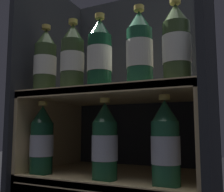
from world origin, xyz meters
The scene contains 13 objects.
fridge_back_wall centered at (0.00, 0.39, 0.46)m, with size 0.60×0.02×0.92m, color #23262B.
fridge_side_left centered at (-0.29, 0.19, 0.46)m, with size 0.02×0.42×0.92m, color #23262B.
fridge_side_right centered at (0.29, 0.19, 0.46)m, with size 0.02×0.42×0.92m, color #23262B.
shelf_lower centered at (0.00, 0.18, 0.18)m, with size 0.56×0.38×0.23m.
shelf_upper centered at (0.00, 0.18, 0.35)m, with size 0.56×0.38×0.49m.
bottle_upper_front_0 centered at (-0.22, 0.06, 0.59)m, with size 0.08×0.08×0.23m.
bottle_upper_front_1 centered at (-0.11, 0.06, 0.59)m, with size 0.08×0.08×0.23m.
bottle_upper_front_2 centered at (-0.01, 0.06, 0.59)m, with size 0.08×0.08×0.23m.
bottle_upper_front_3 centered at (0.12, 0.06, 0.59)m, with size 0.08×0.08×0.23m.
bottle_upper_front_4 centered at (0.22, 0.06, 0.59)m, with size 0.08×0.08×0.23m.
bottle_lower_front_0 centered at (-0.22, 0.06, 0.33)m, with size 0.08×0.08×0.23m.
bottle_lower_front_1 centered at (0.01, 0.06, 0.33)m, with size 0.08×0.08×0.23m.
bottle_lower_front_2 centered at (0.19, 0.06, 0.33)m, with size 0.08×0.08×0.23m.
Camera 1 is at (0.35, -0.61, 0.37)m, focal length 42.00 mm.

